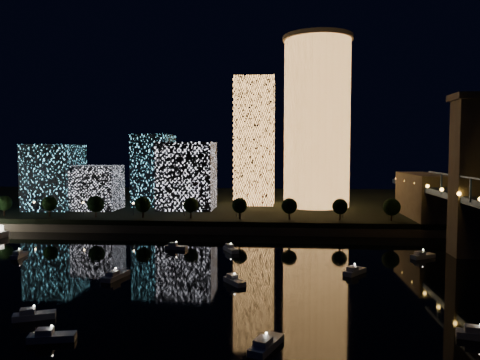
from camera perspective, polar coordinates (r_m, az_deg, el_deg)
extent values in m
plane|color=black|center=(104.42, 1.30, -14.65)|extent=(520.00, 520.00, 0.00)
cube|color=black|center=(260.78, 3.52, -3.02)|extent=(420.00, 160.00, 5.00)
cube|color=#6B5E4C|center=(183.73, 2.92, -6.15)|extent=(420.00, 6.00, 3.00)
cylinder|color=#FFA651|center=(233.89, 9.35, 6.71)|extent=(32.00, 32.00, 80.90)
cylinder|color=#6B5E4C|center=(239.73, 9.46, 16.66)|extent=(34.00, 34.00, 2.00)
cube|color=#FFA651|center=(240.78, 1.79, 4.72)|extent=(20.28, 20.28, 64.52)
cube|color=white|center=(222.69, -6.48, 0.55)|extent=(25.68, 21.73, 31.60)
cube|color=#5CD5F9|center=(240.64, -10.47, 1.23)|extent=(17.83, 23.18, 35.66)
cube|color=white|center=(229.54, -17.04, -0.88)|extent=(20.58, 18.71, 20.58)
cube|color=#5CD5F9|center=(237.34, -21.68, 0.37)|extent=(21.80, 23.98, 30.52)
cube|color=#6B5E4C|center=(160.36, 26.41, 0.13)|extent=(11.00, 9.00, 48.00)
cube|color=#6B5E4C|center=(160.93, 26.67, 9.05)|extent=(13.00, 11.00, 2.00)
cube|color=#6B5E4C|center=(208.53, 21.28, -2.45)|extent=(12.00, 40.00, 23.00)
cube|color=#182A4D|center=(145.70, 26.57, -1.18)|extent=(0.50, 0.50, 7.00)
cube|color=#182A4D|center=(168.17, 23.56, -0.50)|extent=(0.50, 0.50, 7.00)
sphere|color=#F7AA36|center=(154.04, 25.15, -1.53)|extent=(1.20, 1.20, 1.20)
sphere|color=#F7AA36|center=(196.74, 20.62, -0.36)|extent=(1.20, 1.20, 1.20)
cube|color=silver|center=(117.33, -0.68, -12.27)|extent=(6.21, 7.35, 1.20)
cube|color=silver|center=(117.96, -0.95, -11.63)|extent=(3.06, 3.21, 1.00)
sphere|color=white|center=(116.80, -0.68, -11.33)|extent=(0.36, 0.36, 0.36)
cube|color=silver|center=(82.10, 3.22, -19.45)|extent=(6.02, 9.26, 1.20)
cube|color=silver|center=(80.56, 2.81, -19.06)|extent=(3.32, 3.74, 1.00)
sphere|color=white|center=(81.34, 3.22, -18.15)|extent=(0.36, 0.36, 0.36)
cube|color=silver|center=(90.90, -21.94, -17.37)|extent=(8.21, 4.18, 1.20)
cube|color=silver|center=(90.80, -22.71, -16.67)|extent=(3.13, 2.60, 1.00)
sphere|color=white|center=(90.21, -21.97, -16.18)|extent=(0.36, 0.36, 0.36)
cube|color=silver|center=(102.76, -23.78, -14.92)|extent=(8.11, 5.24, 1.20)
cube|color=silver|center=(102.56, -24.47, -14.33)|extent=(3.27, 2.89, 1.00)
sphere|color=white|center=(102.15, -23.81, -13.86)|extent=(0.36, 0.36, 0.36)
cube|color=silver|center=(153.08, -1.13, -8.49)|extent=(5.87, 8.24, 1.20)
cube|color=silver|center=(153.94, -1.29, -8.00)|extent=(3.10, 3.42, 1.00)
sphere|color=white|center=(152.67, -1.13, -7.75)|extent=(0.36, 0.36, 0.36)
cube|color=silver|center=(160.19, -25.30, -8.29)|extent=(2.78, 7.11, 1.20)
cube|color=silver|center=(159.05, -25.47, -7.98)|extent=(2.00, 2.57, 1.00)
sphere|color=white|center=(159.80, -25.32, -7.59)|extent=(0.36, 0.36, 0.36)
cube|color=silver|center=(126.36, -14.89, -11.23)|extent=(5.02, 9.48, 1.20)
cube|color=silver|center=(125.00, -15.25, -10.88)|extent=(3.06, 3.65, 1.00)
sphere|color=white|center=(125.87, -14.91, -10.35)|extent=(0.36, 0.36, 0.36)
cube|color=silver|center=(154.33, 21.39, -8.64)|extent=(8.26, 6.41, 1.20)
cube|color=silver|center=(153.22, 21.10, -8.30)|extent=(3.51, 3.27, 1.00)
sphere|color=white|center=(153.92, 21.41, -7.91)|extent=(0.36, 0.36, 0.36)
cube|color=silver|center=(157.72, -7.78, -8.16)|extent=(7.66, 3.80, 1.20)
cube|color=silver|center=(157.95, -8.14, -7.73)|extent=(2.90, 2.39, 1.00)
sphere|color=white|center=(157.32, -7.78, -7.44)|extent=(0.36, 0.36, 0.36)
cube|color=silver|center=(129.87, 13.81, -10.81)|extent=(7.04, 7.90, 1.20)
cube|color=silver|center=(128.58, 13.55, -10.44)|extent=(3.40, 3.51, 1.00)
sphere|color=white|center=(129.39, 13.83, -9.95)|extent=(0.36, 0.36, 0.36)
cube|color=silver|center=(95.18, 27.25, -16.54)|extent=(8.10, 4.53, 1.20)
cube|color=silver|center=(94.69, 26.54, -15.92)|extent=(3.15, 2.68, 1.00)
cylinder|color=black|center=(221.62, -26.80, -3.42)|extent=(0.70, 0.70, 4.00)
sphere|color=black|center=(221.24, -26.83, -2.52)|extent=(6.44, 6.44, 6.44)
cylinder|color=black|center=(211.82, -22.19, -3.61)|extent=(0.70, 0.70, 4.00)
sphere|color=black|center=(211.42, -22.21, -2.67)|extent=(6.19, 6.19, 6.19)
cylinder|color=black|center=(203.52, -17.16, -3.79)|extent=(0.70, 0.70, 4.00)
sphere|color=black|center=(203.10, -17.18, -2.81)|extent=(6.93, 6.93, 6.93)
cylinder|color=black|center=(196.90, -11.74, -3.95)|extent=(0.70, 0.70, 4.00)
sphere|color=black|center=(196.48, -11.76, -2.93)|extent=(6.55, 6.55, 6.55)
cylinder|color=black|center=(192.15, -6.01, -4.08)|extent=(0.70, 0.70, 4.00)
sphere|color=black|center=(191.71, -6.01, -3.04)|extent=(6.12, 6.12, 6.12)
cylinder|color=black|center=(189.41, -0.04, -4.17)|extent=(0.70, 0.70, 4.00)
sphere|color=black|center=(188.96, -0.04, -3.12)|extent=(6.22, 6.22, 6.22)
cylinder|color=black|center=(188.75, 6.04, -4.22)|extent=(0.70, 0.70, 4.00)
sphere|color=black|center=(188.30, 6.04, -3.16)|extent=(6.36, 6.36, 6.36)
cylinder|color=black|center=(190.20, 12.09, -4.22)|extent=(0.70, 0.70, 4.00)
sphere|color=black|center=(189.76, 12.10, -3.17)|extent=(6.22, 6.22, 6.22)
cylinder|color=black|center=(193.73, 17.98, -4.17)|extent=(0.70, 0.70, 4.00)
sphere|color=black|center=(193.29, 18.00, -3.15)|extent=(6.89, 6.89, 6.89)
cylinder|color=black|center=(221.69, -23.79, -3.20)|extent=(0.24, 0.24, 5.00)
sphere|color=#FFCC7F|center=(221.39, -23.81, -2.49)|extent=(0.70, 0.70, 0.70)
cylinder|color=black|center=(212.03, -18.56, -3.38)|extent=(0.24, 0.24, 5.00)
sphere|color=#FFCC7F|center=(211.71, -18.57, -2.63)|extent=(0.70, 0.70, 0.70)
cylinder|color=black|center=(204.29, -12.88, -3.55)|extent=(0.24, 0.24, 5.00)
sphere|color=#FFCC7F|center=(203.96, -12.89, -2.77)|extent=(0.70, 0.70, 0.70)
cylinder|color=black|center=(198.70, -6.81, -3.68)|extent=(0.24, 0.24, 5.00)
sphere|color=#FFCC7F|center=(198.36, -6.82, -2.88)|extent=(0.70, 0.70, 0.70)
cylinder|color=black|center=(195.44, -0.47, -3.78)|extent=(0.24, 0.24, 5.00)
sphere|color=#FFCC7F|center=(195.10, -0.47, -2.96)|extent=(0.70, 0.70, 0.70)
cylinder|color=black|center=(194.63, 6.00, -3.83)|extent=(0.24, 0.24, 5.00)
sphere|color=#FFCC7F|center=(194.28, 6.01, -3.01)|extent=(0.70, 0.70, 0.70)
cylinder|color=black|center=(196.29, 12.45, -3.83)|extent=(0.24, 0.24, 5.00)
sphere|color=#FFCC7F|center=(195.95, 12.46, -3.02)|extent=(0.70, 0.70, 0.70)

